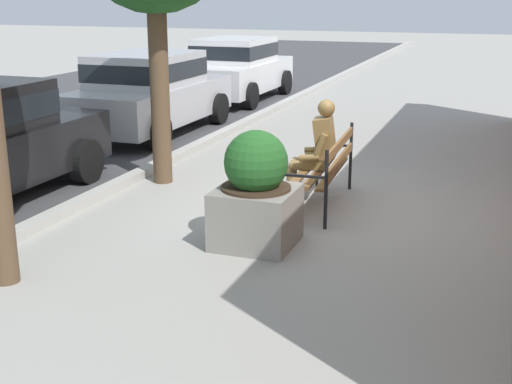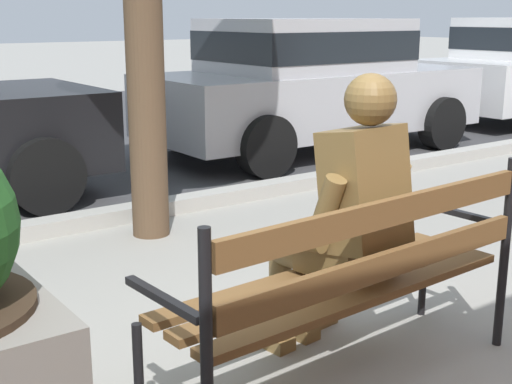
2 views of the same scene
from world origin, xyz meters
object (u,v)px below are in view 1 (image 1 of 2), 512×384
(park_bench, at_px, (327,165))
(parked_car_silver, at_px, (149,91))
(concrete_planter, at_px, (256,194))
(parked_car_white, at_px, (237,67))
(bronze_statue_seated, at_px, (313,153))

(park_bench, relative_size, parked_car_silver, 0.44)
(concrete_planter, height_order, parked_car_silver, parked_car_silver)
(concrete_planter, height_order, parked_car_white, parked_car_white)
(bronze_statue_seated, height_order, concrete_planter, bronze_statue_seated)
(parked_car_white, bearing_deg, parked_car_silver, 180.00)
(bronze_statue_seated, xyz_separation_m, concrete_planter, (-1.73, 0.16, -0.09))
(concrete_planter, bearing_deg, park_bench, -13.11)
(park_bench, xyz_separation_m, concrete_planter, (-1.62, 0.38, 0.03))
(bronze_statue_seated, bearing_deg, concrete_planter, 174.56)
(park_bench, height_order, parked_car_silver, parked_car_silver)
(park_bench, bearing_deg, parked_car_silver, 51.90)
(parked_car_silver, relative_size, parked_car_white, 1.00)
(concrete_planter, relative_size, parked_car_silver, 0.31)
(park_bench, distance_m, parked_car_white, 9.18)
(bronze_statue_seated, bearing_deg, park_bench, -116.65)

